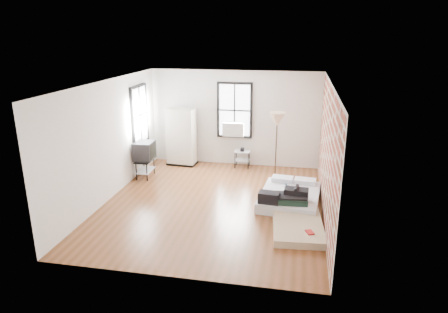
% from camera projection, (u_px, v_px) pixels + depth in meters
% --- Properties ---
extents(ground, '(6.00, 6.00, 0.00)m').
position_uv_depth(ground, '(213.00, 203.00, 9.35)').
color(ground, '#5A3317').
rests_on(ground, ground).
extents(room_shell, '(5.02, 6.02, 2.80)m').
position_uv_depth(room_shell, '(226.00, 128.00, 9.13)').
color(room_shell, silver).
rests_on(room_shell, ground).
extents(mattress_main, '(1.48, 1.90, 0.57)m').
position_uv_depth(mattress_main, '(289.00, 196.00, 9.36)').
color(mattress_main, white).
rests_on(mattress_main, ground).
extents(mattress_bare, '(1.14, 1.95, 0.40)m').
position_uv_depth(mattress_bare, '(296.00, 217.00, 8.37)').
color(mattress_bare, tan).
rests_on(mattress_bare, ground).
extents(wardrobe, '(0.89, 0.56, 1.69)m').
position_uv_depth(wardrobe, '(181.00, 137.00, 11.86)').
color(wardrobe, black).
rests_on(wardrobe, ground).
extents(side_table, '(0.45, 0.36, 0.59)m').
position_uv_depth(side_table, '(242.00, 155.00, 11.73)').
color(side_table, black).
rests_on(side_table, ground).
extents(floor_lamp, '(0.40, 0.40, 1.88)m').
position_uv_depth(floor_lamp, '(277.00, 122.00, 10.22)').
color(floor_lamp, black).
rests_on(floor_lamp, ground).
extents(tv_stand, '(0.52, 0.72, 1.00)m').
position_uv_depth(tv_stand, '(145.00, 152.00, 10.84)').
color(tv_stand, black).
rests_on(tv_stand, ground).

